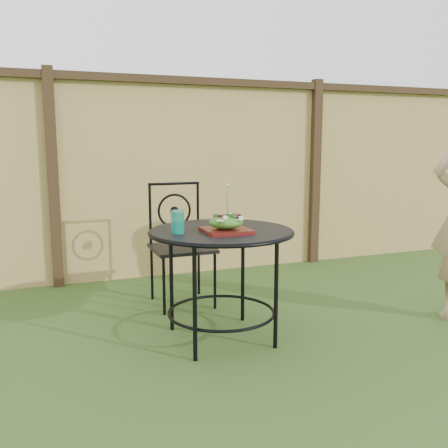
# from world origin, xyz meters

# --- Properties ---
(ground) EXTENTS (60.00, 60.00, 0.00)m
(ground) POSITION_xyz_m (0.00, 0.00, 0.00)
(ground) COLOR #234516
(ground) RESTS_ON ground
(fence) EXTENTS (8.00, 0.12, 1.90)m
(fence) POSITION_xyz_m (-0.00, 2.19, 0.95)
(fence) COLOR #D8BC6B
(fence) RESTS_ON ground
(patio_table) EXTENTS (0.92, 0.92, 0.72)m
(patio_table) POSITION_xyz_m (-0.37, 0.50, 0.59)
(patio_table) COLOR black
(patio_table) RESTS_ON ground
(patio_chair) EXTENTS (0.46, 0.46, 0.95)m
(patio_chair) POSITION_xyz_m (-0.40, 1.33, 0.50)
(patio_chair) COLOR black
(patio_chair) RESTS_ON ground
(salad_plate) EXTENTS (0.27, 0.27, 0.02)m
(salad_plate) POSITION_xyz_m (-0.38, 0.40, 0.74)
(salad_plate) COLOR #3E080E
(salad_plate) RESTS_ON patio_table
(salad) EXTENTS (0.21, 0.21, 0.08)m
(salad) POSITION_xyz_m (-0.38, 0.40, 0.79)
(salad) COLOR #235614
(salad) RESTS_ON salad_plate
(fork) EXTENTS (0.01, 0.01, 0.18)m
(fork) POSITION_xyz_m (-0.37, 0.40, 0.92)
(fork) COLOR silver
(fork) RESTS_ON salad
(drinking_glass) EXTENTS (0.08, 0.08, 0.14)m
(drinking_glass) POSITION_xyz_m (-0.66, 0.48, 0.79)
(drinking_glass) COLOR #0A7E68
(drinking_glass) RESTS_ON patio_table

